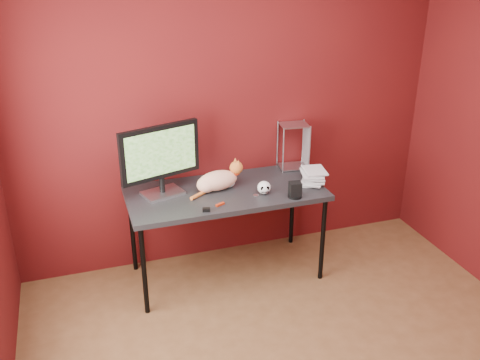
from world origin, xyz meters
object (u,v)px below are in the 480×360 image
object	(u,v)px
desk	(226,196)
cat	(218,180)
book_stack	(306,114)
monitor	(160,157)
skull_mug	(264,187)
speaker	(295,190)

from	to	relation	value
desk	cat	world-z (taller)	cat
cat	book_stack	xyz separation A→B (m)	(0.68, -0.06, 0.47)
book_stack	cat	bearing A→B (deg)	175.00
cat	book_stack	world-z (taller)	book_stack
monitor	book_stack	bearing A→B (deg)	-22.39
cat	skull_mug	bearing A→B (deg)	-39.89
skull_mug	speaker	world-z (taller)	speaker
desk	book_stack	xyz separation A→B (m)	(0.63, -0.02, 0.60)
desk	book_stack	size ratio (longest dim) A/B	1.36
desk	cat	xyz separation A→B (m)	(-0.05, 0.04, 0.13)
cat	skull_mug	distance (m)	0.36
desk	monitor	world-z (taller)	monitor
cat	book_stack	bearing A→B (deg)	-14.33
skull_mug	book_stack	world-z (taller)	book_stack
monitor	cat	size ratio (longest dim) A/B	1.34
cat	speaker	world-z (taller)	cat
monitor	cat	xyz separation A→B (m)	(0.42, -0.05, -0.23)
monitor	speaker	bearing A→B (deg)	-37.95
monitor	speaker	world-z (taller)	monitor
speaker	desk	bearing A→B (deg)	156.80
skull_mug	book_stack	size ratio (longest dim) A/B	0.10
cat	skull_mug	xyz separation A→B (m)	(0.31, -0.18, -0.03)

